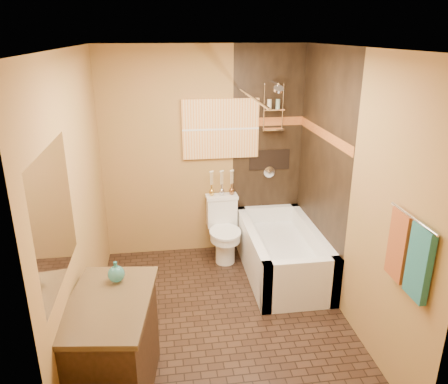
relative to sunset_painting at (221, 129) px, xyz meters
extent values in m
plane|color=black|center=(-0.20, -1.48, -1.55)|extent=(3.00, 3.00, 0.00)
cube|color=#9F6B3D|center=(-1.40, -1.48, -0.30)|extent=(0.02, 3.00, 2.50)
cube|color=#9F6B3D|center=(1.00, -1.48, -0.30)|extent=(0.02, 3.00, 2.50)
cube|color=#9F6B3D|center=(-0.20, 0.02, -0.30)|extent=(2.40, 0.02, 2.50)
cube|color=#9F6B3D|center=(-0.20, -2.98, -0.30)|extent=(2.40, 0.02, 2.50)
plane|color=silver|center=(-0.20, -1.48, 0.95)|extent=(3.00, 3.00, 0.00)
cube|color=black|center=(0.57, 0.01, -0.30)|extent=(0.85, 0.01, 2.50)
cube|color=black|center=(0.99, -0.73, -0.30)|extent=(0.01, 1.50, 2.50)
cube|color=#9D411C|center=(0.57, 0.00, 0.07)|extent=(0.85, 0.01, 0.10)
cube|color=#9D411C|center=(0.98, -0.73, 0.07)|extent=(0.01, 1.50, 0.10)
cube|color=black|center=(0.60, 0.01, -0.40)|extent=(0.50, 0.01, 0.25)
cylinder|color=silver|center=(0.60, -0.12, 0.53)|extent=(0.02, 0.26, 0.02)
cylinder|color=silver|center=(0.60, -0.28, 0.48)|extent=(0.11, 0.11, 0.09)
cylinder|color=silver|center=(0.60, -0.01, -0.55)|extent=(0.14, 0.02, 0.14)
cylinder|color=silver|center=(0.20, -0.73, 0.47)|extent=(0.03, 1.55, 0.03)
cylinder|color=silver|center=(0.95, -2.53, -0.10)|extent=(0.02, 0.55, 0.02)
cube|color=#1B5A57|center=(0.96, -2.66, -0.37)|extent=(0.05, 0.22, 0.52)
cube|color=brown|center=(0.96, -2.40, -0.37)|extent=(0.05, 0.22, 0.52)
cube|color=orange|center=(0.00, 0.00, 0.00)|extent=(0.90, 0.04, 0.70)
cube|color=white|center=(-1.39, -2.28, -0.05)|extent=(0.01, 1.00, 0.90)
cube|color=white|center=(0.60, -1.43, -1.27)|extent=(0.80, 0.10, 0.55)
cube|color=white|center=(0.60, -0.03, -1.27)|extent=(0.80, 0.10, 0.55)
cube|color=white|center=(0.25, -0.73, -1.27)|extent=(0.10, 1.50, 0.55)
cube|color=white|center=(0.95, -0.73, -1.27)|extent=(0.10, 1.50, 0.55)
cube|color=white|center=(0.60, -0.73, -1.38)|extent=(0.64, 1.34, 0.35)
cube|color=white|center=(0.00, -0.09, -1.02)|extent=(0.37, 0.17, 0.36)
cube|color=white|center=(0.00, -0.09, -0.82)|extent=(0.39, 0.19, 0.04)
cylinder|color=white|center=(0.00, -0.37, -1.37)|extent=(0.23, 0.23, 0.36)
cylinder|color=white|center=(0.00, -0.37, -1.21)|extent=(0.35, 0.35, 0.10)
cylinder|color=white|center=(0.00, -0.37, -1.15)|extent=(0.37, 0.37, 0.03)
cube|color=black|center=(-1.12, -2.28, -1.15)|extent=(0.66, 0.96, 0.80)
cube|color=black|center=(-1.11, -2.28, -0.73)|extent=(0.70, 1.02, 0.04)
camera|label=1|loc=(-0.68, -4.98, 1.07)|focal=35.00mm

